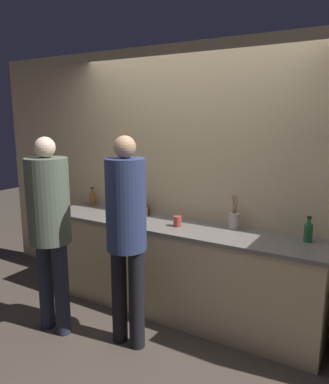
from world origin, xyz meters
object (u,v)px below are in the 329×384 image
at_px(person_center, 126,226).
at_px(utensil_crock, 234,220).
at_px(person_left, 49,218).
at_px(bottle_green, 308,232).
at_px(bottle_amber, 93,198).
at_px(fruit_bowl, 136,210).
at_px(cup_red, 177,221).

bearing_deg(person_center, utensil_crock, 53.96).
bearing_deg(person_left, utensil_crock, 37.73).
relative_size(person_left, utensil_crock, 5.59).
xyz_separation_m(bottle_green, bottle_amber, (-2.38, 0.07, -0.00)).
xyz_separation_m(person_left, bottle_green, (1.95, 0.96, -0.07)).
bearing_deg(bottle_amber, person_center, -37.59).
xyz_separation_m(fruit_bowl, bottle_green, (1.71, 0.01, 0.04)).
xyz_separation_m(utensil_crock, bottle_green, (0.65, -0.04, 0.00)).
height_order(person_left, person_center, person_center).
relative_size(person_center, utensil_crock, 5.65).
height_order(person_left, cup_red, person_left).
xyz_separation_m(bottle_amber, cup_red, (1.25, -0.24, -0.04)).
xyz_separation_m(utensil_crock, cup_red, (-0.48, -0.21, -0.03)).
relative_size(person_left, person_center, 0.99).
height_order(person_left, utensil_crock, person_left).
height_order(utensil_crock, bottle_green, utensil_crock).
relative_size(person_center, cup_red, 18.19).
bearing_deg(person_center, person_left, -166.06).
xyz_separation_m(person_center, bottle_amber, (-1.13, 0.87, -0.06)).
height_order(utensil_crock, bottle_amber, utensil_crock).
bearing_deg(bottle_amber, bottle_green, -1.80).
xyz_separation_m(fruit_bowl, utensil_crock, (1.06, 0.05, 0.03)).
relative_size(person_left, bottle_amber, 8.19).
relative_size(fruit_bowl, bottle_green, 1.38).
bearing_deg(utensil_crock, person_center, -126.04).
bearing_deg(fruit_bowl, cup_red, -14.87).
xyz_separation_m(person_left, fruit_bowl, (0.24, 0.95, -0.11)).
bearing_deg(bottle_green, bottle_amber, 178.20).
bearing_deg(person_center, bottle_green, 32.20).
xyz_separation_m(person_center, fruit_bowl, (-0.45, 0.78, -0.09)).
bearing_deg(utensil_crock, bottle_amber, 178.86).
distance_m(utensil_crock, cup_red, 0.52).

